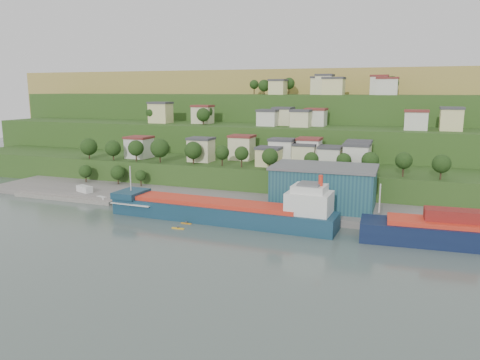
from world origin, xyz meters
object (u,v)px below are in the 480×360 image
at_px(warehouse, 324,186).
at_px(kayak_orange, 186,223).
at_px(cargo_ship_near, 227,212).
at_px(caravan, 85,190).

relative_size(warehouse, kayak_orange, 10.00).
distance_m(cargo_ship_near, caravan, 59.41).
bearing_deg(cargo_ship_near, kayak_orange, -147.68).
xyz_separation_m(warehouse, caravan, (-82.41, -8.41, -5.73)).
height_order(cargo_ship_near, caravan, cargo_ship_near).
relative_size(cargo_ship_near, caravan, 10.46).
bearing_deg(kayak_orange, cargo_ship_near, 31.31).
distance_m(cargo_ship_near, kayak_orange, 11.97).
relative_size(caravan, kayak_orange, 2.05).
bearing_deg(cargo_ship_near, caravan, 171.24).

